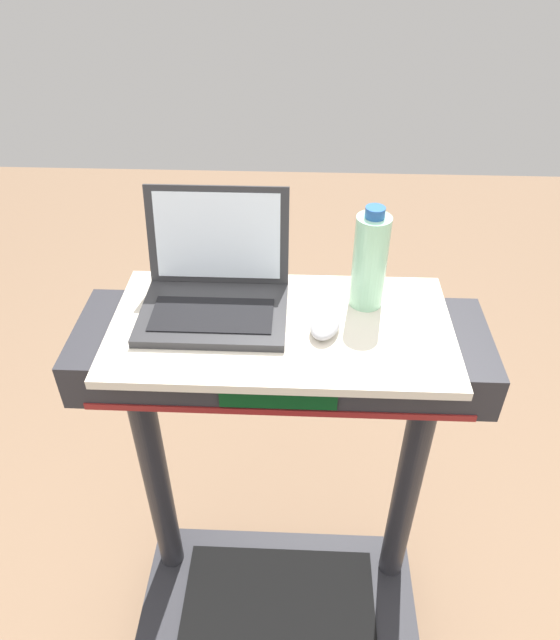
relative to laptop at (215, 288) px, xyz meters
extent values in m
cylinder|color=#28282D|center=(-0.19, -0.06, -0.59)|extent=(0.07, 0.07, 0.82)
cylinder|color=#28282D|center=(0.49, -0.06, -0.59)|extent=(0.07, 0.07, 0.82)
cube|color=#28282D|center=(0.15, -0.06, -0.12)|extent=(0.90, 0.28, 0.11)
cube|color=#0C3F19|center=(0.15, -0.20, -0.12)|extent=(0.24, 0.01, 0.06)
cube|color=maroon|center=(0.15, -0.20, -0.17)|extent=(0.81, 0.00, 0.02)
cube|color=beige|center=(0.15, -0.06, -0.06)|extent=(0.73, 0.38, 0.02)
cube|color=#2D2D30|center=(0.00, -0.04, -0.04)|extent=(0.31, 0.22, 0.02)
cube|color=black|center=(0.00, -0.06, -0.03)|extent=(0.26, 0.12, 0.00)
cube|color=#2D2D30|center=(0.00, 0.09, 0.08)|extent=(0.31, 0.05, 0.22)
cube|color=white|center=(0.00, 0.08, 0.08)|extent=(0.28, 0.04, 0.19)
ellipsoid|color=#B2B2B7|center=(0.24, -0.08, -0.03)|extent=(0.08, 0.11, 0.03)
cylinder|color=#9EDBB2|center=(0.33, 0.03, 0.06)|extent=(0.07, 0.07, 0.21)
cylinder|color=#2659A5|center=(0.33, 0.03, 0.17)|extent=(0.04, 0.04, 0.02)
camera|label=1|loc=(0.19, -1.03, 0.72)|focal=32.62mm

